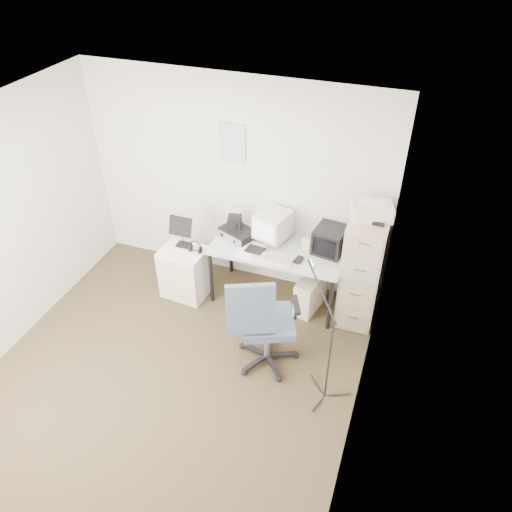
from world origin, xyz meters
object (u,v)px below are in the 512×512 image
(office_chair, at_px, (268,320))
(side_cart, at_px, (185,272))
(filing_cabinet, at_px, (362,270))
(desk, at_px, (277,274))

(office_chair, bearing_deg, side_cart, 127.37)
(filing_cabinet, xyz_separation_m, desk, (-0.95, -0.03, -0.29))
(desk, xyz_separation_m, office_chair, (0.21, -0.97, 0.20))
(office_chair, bearing_deg, desk, 78.20)
(filing_cabinet, relative_size, desk, 0.87)
(desk, height_order, office_chair, office_chair)
(filing_cabinet, xyz_separation_m, office_chair, (-0.74, -1.00, -0.08))
(side_cart, bearing_deg, desk, 18.99)
(side_cart, bearing_deg, filing_cabinet, 12.90)
(filing_cabinet, bearing_deg, desk, -178.19)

